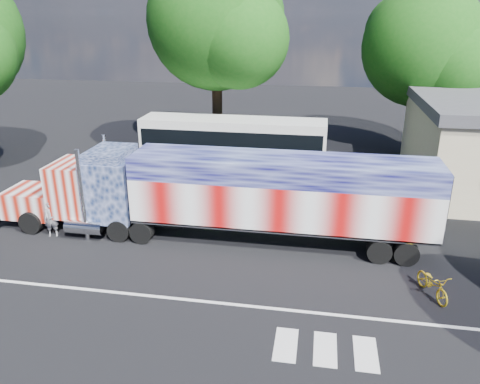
% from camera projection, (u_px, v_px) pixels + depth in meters
% --- Properties ---
extents(ground, '(100.00, 100.00, 0.00)m').
position_uv_depth(ground, '(227.00, 261.00, 19.26)').
color(ground, black).
extents(lane_markings, '(30.00, 2.67, 0.01)m').
position_uv_depth(lane_markings, '(255.00, 320.00, 15.52)').
color(lane_markings, silver).
rests_on(lane_markings, ground).
extents(semi_truck, '(19.79, 3.13, 4.22)m').
position_uv_depth(semi_truck, '(226.00, 193.00, 20.42)').
color(semi_truck, black).
rests_on(semi_truck, ground).
extents(coach_bus, '(11.61, 2.70, 3.38)m').
position_uv_depth(coach_bus, '(233.00, 144.00, 29.60)').
color(coach_bus, silver).
rests_on(coach_bus, ground).
extents(woman, '(0.73, 0.61, 1.70)m').
position_uv_depth(woman, '(51.00, 219.00, 21.13)').
color(woman, slate).
rests_on(woman, ground).
extents(bicycle, '(1.29, 2.01, 1.00)m').
position_uv_depth(bicycle, '(433.00, 284.00, 16.70)').
color(bicycle, gold).
rests_on(bicycle, ground).
extents(tree_ne_a, '(8.54, 8.14, 11.47)m').
position_uv_depth(tree_ne_a, '(425.00, 47.00, 31.53)').
color(tree_ne_a, black).
rests_on(tree_ne_a, ground).
extents(tree_n_mid, '(9.45, 9.00, 13.56)m').
position_uv_depth(tree_n_mid, '(218.00, 22.00, 30.44)').
color(tree_n_mid, black).
rests_on(tree_n_mid, ground).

